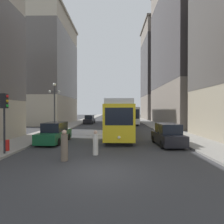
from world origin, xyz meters
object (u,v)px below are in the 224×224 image
traffic_light_near_left (4,107)px  lamp_post_left_near (54,101)px  pedestrian_crossing_near (96,143)px  parked_car_left_near (55,133)px  fire_hydrant (7,145)px  parked_car_left_mid (89,120)px  parked_car_right_far (168,135)px  pedestrian_crossing_far (64,146)px  streetcar (118,117)px  transit_bus (131,115)px

traffic_light_near_left → lamp_post_left_near: (-0.22, 10.57, 0.96)m
pedestrian_crossing_near → traffic_light_near_left: 6.32m
lamp_post_left_near → parked_car_left_near: bearing=-71.7°
fire_hydrant → parked_car_left_mid: bearing=85.8°
parked_car_left_near → parked_car_right_far: same height
pedestrian_crossing_near → parked_car_right_far: bearing=149.9°
parked_car_right_far → lamp_post_left_near: size_ratio=0.72×
parked_car_left_near → pedestrian_crossing_far: bearing=-65.3°
streetcar → parked_car_left_near: (-5.85, -5.02, -1.26)m
parked_car_left_mid → pedestrian_crossing_far: 28.90m
fire_hydrant → transit_bus: bearing=67.5°
streetcar → fire_hydrant: 12.06m
pedestrian_crossing_far → fire_hydrant: bearing=-5.6°
lamp_post_left_near → fire_hydrant: (-0.07, -9.79, -3.56)m
streetcar → transit_bus: (2.89, 16.81, -0.15)m
transit_bus → parked_car_right_far: transit_bus is taller
parked_car_left_near → fire_hydrant: bearing=-114.3°
lamp_post_left_near → pedestrian_crossing_near: bearing=-59.4°
parked_car_left_mid → parked_car_right_far: bearing=-65.5°
pedestrian_crossing_far → traffic_light_near_left: 4.90m
transit_bus → parked_car_left_near: (-8.74, -21.83, -1.10)m
pedestrian_crossing_near → lamp_post_left_near: lamp_post_left_near is taller
traffic_light_near_left → streetcar: bearing=52.5°
streetcar → fire_hydrant: (-7.82, -9.05, -1.58)m
parked_car_left_mid → pedestrian_crossing_far: size_ratio=2.74×
parked_car_left_mid → pedestrian_crossing_far: parked_car_left_mid is taller
parked_car_left_near → pedestrian_crossing_near: size_ratio=3.05×
transit_bus → parked_car_right_far: size_ratio=2.62×
pedestrian_crossing_far → lamp_post_left_near: (-4.40, 11.69, 3.25)m
pedestrian_crossing_far → pedestrian_crossing_near: bearing=-122.1°
streetcar → transit_bus: bearing=80.9°
parked_car_left_near → lamp_post_left_near: (-1.90, 5.76, 3.24)m
parked_car_right_far → pedestrian_crossing_near: 6.58m
transit_bus → parked_car_right_far: bearing=-85.8°
streetcar → transit_bus: streetcar is taller
pedestrian_crossing_near → parked_car_left_mid: bearing=-141.9°
parked_car_left_mid → parked_car_right_far: size_ratio=1.13×
transit_bus → fire_hydrant: bearing=-111.0°
traffic_light_near_left → parked_car_left_near: bearing=70.7°
parked_car_left_mid → traffic_light_near_left: size_ratio=1.28×
fire_hydrant → traffic_light_near_left: bearing=-69.8°
pedestrian_crossing_far → parked_car_left_near: bearing=-49.6°
parked_car_left_near → parked_car_right_far: 9.91m
pedestrian_crossing_far → parked_car_right_far: bearing=-129.6°
lamp_post_left_near → transit_bus: bearing=56.5°
transit_bus → lamp_post_left_near: 19.39m
pedestrian_crossing_near → fire_hydrant: size_ratio=2.15×
streetcar → fire_hydrant: size_ratio=19.21×
transit_bus → parked_car_left_mid: transit_bus is taller
parked_car_right_far → fire_hydrant: size_ratio=5.83×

